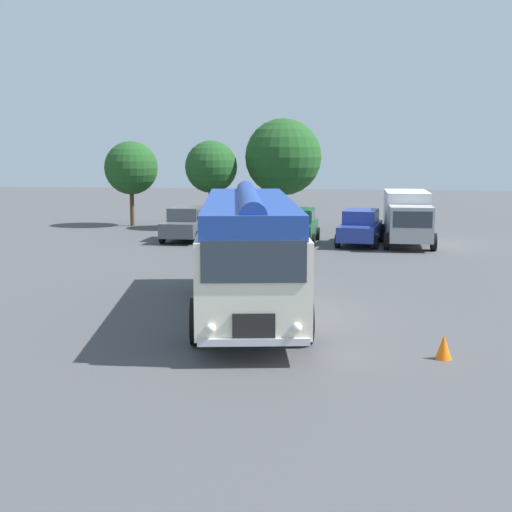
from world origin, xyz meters
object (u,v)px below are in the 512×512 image
Objects in this scene: vintage_bus at (249,247)px; car_mid_right at (297,226)px; box_van at (407,216)px; car_far_right at (360,227)px; traffic_cone at (444,347)px; car_near_left at (187,223)px; car_mid_left at (240,224)px.

car_mid_right is at bearing 89.35° from vintage_bus.
vintage_bus reaches higher than box_van.
box_van reaches higher than car_far_right.
vintage_bus is 18.83× the size of traffic_cone.
car_near_left is 7.69× the size of traffic_cone.
box_van is (8.14, -0.09, 0.52)m from car_mid_left.
vintage_bus is 15.72m from car_mid_left.
car_mid_right is 19.31m from traffic_cone.
box_van reaches higher than car_mid_right.
vintage_bus is 6.34m from traffic_cone.
box_van is at bearing 12.99° from car_far_right.
traffic_cone is (4.71, -18.72, -0.57)m from car_mid_right.
box_van is (2.21, 0.51, 0.52)m from car_far_right.
vintage_bus is 2.37× the size of car_mid_left.
car_far_right is (5.94, -0.59, 0.00)m from car_mid_left.
vintage_bus is at bearing -79.94° from car_mid_left.
box_van is at bearing 0.30° from car_near_left.
car_far_right reaches higher than traffic_cone.
car_mid_left is 20.62m from traffic_cone.
car_far_right is (3.03, -0.16, 0.00)m from car_mid_right.
car_mid_right is 3.03m from car_far_right.
box_van is at bearing -0.60° from car_mid_left.
car_near_left is 21.62m from traffic_cone.
car_mid_right is (2.91, -0.43, 0.00)m from car_mid_left.
car_mid_left is (-2.74, 15.44, -1.05)m from vintage_bus.
vintage_bus is 15.22m from car_far_right.
car_mid_right is 7.73× the size of traffic_cone.
car_mid_left is at bearing 171.54° from car_mid_right.
box_van is at bearing 70.61° from vintage_bus.
car_far_right is at bearing -3.01° from car_near_left.
car_mid_left is 1.00× the size of car_far_right.
vintage_bus reaches higher than car_far_right.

